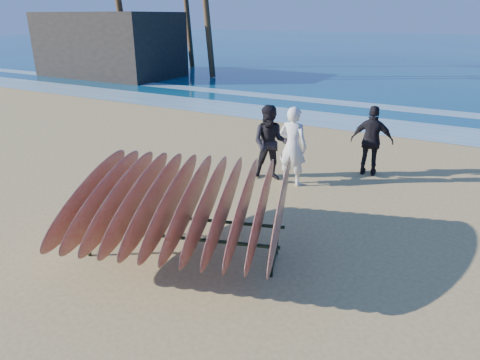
{
  "coord_description": "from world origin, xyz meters",
  "views": [
    {
      "loc": [
        3.45,
        -5.27,
        3.64
      ],
      "look_at": [
        0.0,
        0.8,
        0.95
      ],
      "focal_mm": 32.0,
      "sensor_mm": 36.0,
      "label": 1
    }
  ],
  "objects_px": {
    "surfboard_rack": "(181,203)",
    "person_dark_b": "(372,141)",
    "building": "(109,45)",
    "person_white": "(293,146)",
    "person_dark_a": "(270,143)"
  },
  "relations": [
    {
      "from": "person_dark_a",
      "to": "person_dark_b",
      "type": "xyz_separation_m",
      "value": [
        1.97,
        1.49,
        -0.04
      ]
    },
    {
      "from": "person_dark_b",
      "to": "person_dark_a",
      "type": "bearing_deg",
      "value": 28.76
    },
    {
      "from": "surfboard_rack",
      "to": "person_white",
      "type": "height_order",
      "value": "person_white"
    },
    {
      "from": "building",
      "to": "person_white",
      "type": "bearing_deg",
      "value": -33.99
    },
    {
      "from": "surfboard_rack",
      "to": "person_dark_b",
      "type": "relative_size",
      "value": 2.3
    },
    {
      "from": "surfboard_rack",
      "to": "person_dark_a",
      "type": "relative_size",
      "value": 2.2
    },
    {
      "from": "person_dark_b",
      "to": "building",
      "type": "height_order",
      "value": "building"
    },
    {
      "from": "surfboard_rack",
      "to": "person_dark_a",
      "type": "bearing_deg",
      "value": 76.57
    },
    {
      "from": "surfboard_rack",
      "to": "person_dark_a",
      "type": "xyz_separation_m",
      "value": [
        -0.31,
        3.83,
        -0.05
      ]
    },
    {
      "from": "surfboard_rack",
      "to": "building",
      "type": "height_order",
      "value": "building"
    },
    {
      "from": "person_dark_b",
      "to": "building",
      "type": "relative_size",
      "value": 0.19
    },
    {
      "from": "person_white",
      "to": "person_dark_a",
      "type": "distance_m",
      "value": 0.58
    },
    {
      "from": "person_dark_a",
      "to": "building",
      "type": "height_order",
      "value": "building"
    },
    {
      "from": "person_dark_b",
      "to": "surfboard_rack",
      "type": "bearing_deg",
      "value": 64.31
    },
    {
      "from": "surfboard_rack",
      "to": "building",
      "type": "distance_m",
      "value": 23.44
    }
  ]
}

